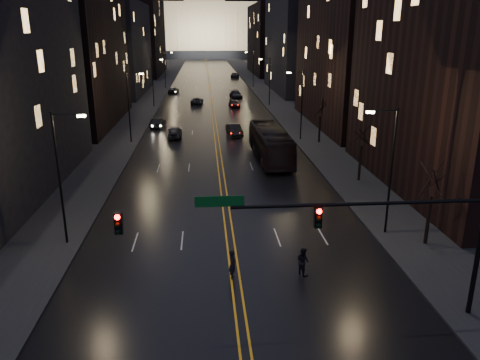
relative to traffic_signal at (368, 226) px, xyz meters
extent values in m
plane|color=black|center=(-5.91, 0.00, -5.10)|extent=(900.00, 900.00, 0.00)
cube|color=black|center=(-5.91, 130.00, -5.09)|extent=(20.00, 320.00, 0.02)
cube|color=black|center=(-19.91, 130.00, -5.02)|extent=(8.00, 320.00, 0.16)
cube|color=black|center=(8.09, 130.00, -5.02)|extent=(8.00, 320.00, 0.16)
cube|color=orange|center=(-5.91, 130.00, -5.08)|extent=(0.62, 320.00, 0.01)
cube|color=black|center=(-26.91, 54.00, 8.90)|extent=(12.00, 30.00, 28.00)
cube|color=black|center=(-26.91, 92.00, 4.90)|extent=(12.00, 34.00, 20.00)
cube|color=black|center=(-26.91, 140.00, 6.90)|extent=(12.00, 40.00, 24.00)
cube|color=black|center=(15.09, 20.00, 6.90)|extent=(12.00, 26.00, 24.00)
cube|color=black|center=(15.09, 92.00, 7.90)|extent=(12.00, 34.00, 26.00)
cube|color=black|center=(15.09, 140.00, 5.90)|extent=(12.00, 40.00, 22.00)
cube|color=black|center=(-5.91, 250.00, -3.10)|extent=(90.00, 50.00, 4.00)
cube|color=#E7C586|center=(-5.91, 250.00, 10.90)|extent=(80.00, 36.00, 24.00)
cylinder|color=black|center=(5.59, 0.00, -1.60)|extent=(0.24, 0.24, 7.00)
cylinder|color=black|center=(-0.41, 0.00, 1.10)|extent=(12.00, 0.18, 0.18)
cube|color=black|center=(-11.41, 0.00, 0.50)|extent=(0.35, 0.30, 1.00)
cube|color=black|center=(-2.41, 0.00, 0.50)|extent=(0.35, 0.30, 1.00)
sphere|color=#FF0705|center=(-11.41, -0.18, 0.85)|extent=(0.24, 0.24, 0.24)
sphere|color=#FF0705|center=(-2.41, -0.18, 0.85)|extent=(0.24, 0.24, 0.24)
cube|color=#053F14|center=(-6.91, 0.00, 1.40)|extent=(2.20, 0.06, 0.50)
cylinder|color=black|center=(5.09, 10.00, -0.60)|extent=(0.16, 0.16, 9.00)
cylinder|color=black|center=(4.19, 10.00, 3.70)|extent=(1.80, 0.10, 0.10)
cube|color=#FFDD99|center=(3.29, 10.00, 3.60)|extent=(0.50, 0.25, 0.15)
cylinder|color=black|center=(-16.91, 10.00, -0.60)|extent=(0.16, 0.16, 9.00)
cylinder|color=black|center=(-16.01, 10.00, 3.70)|extent=(1.80, 0.10, 0.10)
cube|color=#FFDD99|center=(-15.11, 10.00, 3.60)|extent=(0.50, 0.25, 0.15)
cylinder|color=black|center=(5.09, 40.00, -0.60)|extent=(0.16, 0.16, 9.00)
cylinder|color=black|center=(4.19, 40.00, 3.70)|extent=(1.80, 0.10, 0.10)
cube|color=#FFDD99|center=(3.29, 40.00, 3.60)|extent=(0.50, 0.25, 0.15)
cylinder|color=black|center=(-16.91, 40.00, -0.60)|extent=(0.16, 0.16, 9.00)
cylinder|color=black|center=(-16.01, 40.00, 3.70)|extent=(1.80, 0.10, 0.10)
cube|color=#FFDD99|center=(-15.11, 40.00, 3.60)|extent=(0.50, 0.25, 0.15)
cylinder|color=black|center=(5.09, 70.00, -0.60)|extent=(0.16, 0.16, 9.00)
cylinder|color=black|center=(4.19, 70.00, 3.70)|extent=(1.80, 0.10, 0.10)
cube|color=#FFDD99|center=(3.29, 70.00, 3.60)|extent=(0.50, 0.25, 0.15)
cylinder|color=black|center=(-16.91, 70.00, -0.60)|extent=(0.16, 0.16, 9.00)
cylinder|color=black|center=(-16.01, 70.00, 3.70)|extent=(1.80, 0.10, 0.10)
cube|color=#FFDD99|center=(-15.11, 70.00, 3.60)|extent=(0.50, 0.25, 0.15)
cylinder|color=black|center=(5.09, 100.00, -0.60)|extent=(0.16, 0.16, 9.00)
cylinder|color=black|center=(4.19, 100.00, 3.70)|extent=(1.80, 0.10, 0.10)
cube|color=#FFDD99|center=(3.29, 100.00, 3.60)|extent=(0.50, 0.25, 0.15)
cylinder|color=black|center=(-16.91, 100.00, -0.60)|extent=(0.16, 0.16, 9.00)
cylinder|color=black|center=(-16.01, 100.00, 3.70)|extent=(1.80, 0.10, 0.10)
cube|color=#FFDD99|center=(-15.11, 100.00, 3.60)|extent=(0.50, 0.25, 0.15)
cylinder|color=black|center=(7.09, 8.00, -3.35)|extent=(0.24, 0.24, 3.50)
cylinder|color=black|center=(7.09, 22.00, -3.35)|extent=(0.24, 0.24, 3.50)
cylinder|color=black|center=(7.09, 38.00, -3.35)|extent=(0.24, 0.24, 3.50)
imported|color=black|center=(-0.24, 30.66, -3.28)|extent=(3.49, 13.18, 3.65)
imported|color=black|center=(-11.49, 42.65, -4.31)|extent=(1.98, 4.69, 1.58)
imported|color=black|center=(-14.37, 49.74, -4.37)|extent=(2.15, 4.61, 1.46)
imported|color=black|center=(-8.82, 73.14, -4.46)|extent=(2.58, 4.82, 1.29)
imported|color=black|center=(-14.41, 89.70, -4.39)|extent=(2.58, 5.12, 1.42)
imported|color=black|center=(-3.41, 43.56, -4.34)|extent=(2.25, 4.82, 1.53)
imported|color=black|center=(-1.82, 68.29, -4.37)|extent=(2.14, 4.43, 1.46)
imported|color=black|center=(-0.64, 80.50, -4.32)|extent=(2.73, 5.58, 1.56)
imported|color=black|center=(2.28, 127.03, -4.33)|extent=(3.07, 5.77, 1.54)
imported|color=black|center=(-6.06, 4.62, -4.21)|extent=(0.47, 0.68, 1.79)
imported|color=black|center=(-1.92, 4.77, -4.25)|extent=(0.82, 0.95, 1.71)
camera|label=1|loc=(-7.50, -19.52, 8.63)|focal=35.00mm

